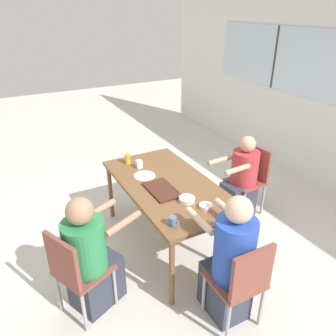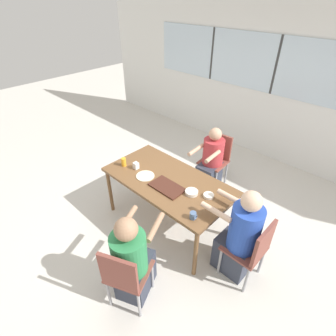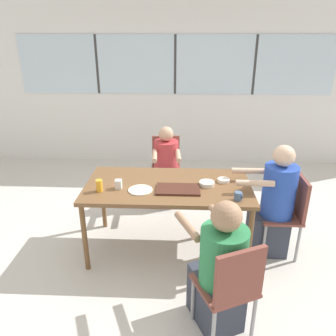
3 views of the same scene
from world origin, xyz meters
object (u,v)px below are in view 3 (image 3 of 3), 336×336
person_man_blue_shirt (219,272)px  bowl_cereal (224,180)px  chair_for_man_teal_shirt (289,209)px  coffee_mug (238,196)px  milk_carton_small (118,184)px  chair_for_woman_green_shirt (166,162)px  person_woman_green_shirt (166,170)px  juice_glass (99,186)px  chair_for_man_blue_shirt (231,285)px  bowl_white_shallow (207,184)px  person_man_teal_shirt (273,207)px

person_man_blue_shirt → bowl_cereal: 1.12m
person_man_blue_shirt → chair_for_man_teal_shirt: bearing=26.3°
coffee_mug → milk_carton_small: bearing=170.4°
chair_for_woman_green_shirt → bowl_cereal: bearing=115.6°
person_woman_green_shirt → juice_glass: size_ratio=8.90×
chair_for_man_blue_shirt → chair_for_woman_green_shirt: bearing=80.0°
person_man_blue_shirt → bowl_white_shallow: (-0.04, 0.98, 0.29)m
person_woman_green_shirt → juice_glass: (-0.58, -1.26, 0.35)m
chair_for_man_teal_shirt → person_man_blue_shirt: bearing=140.7°
person_woman_green_shirt → person_man_blue_shirt: size_ratio=0.95×
bowl_cereal → person_man_teal_shirt: bearing=-10.9°
person_man_teal_shirt → milk_carton_small: 1.59m
person_woman_green_shirt → milk_carton_small: 1.30m
milk_carton_small → bowl_white_shallow: size_ratio=0.59×
person_man_blue_shirt → coffee_mug: 0.78m
chair_for_woman_green_shirt → milk_carton_small: (-0.40, -1.36, 0.29)m
coffee_mug → chair_for_man_teal_shirt: bearing=26.7°
chair_for_man_teal_shirt → bowl_white_shallow: bearing=90.2°
person_man_teal_shirt → juice_glass: (-1.74, -0.17, 0.28)m
chair_for_man_teal_shirt → milk_carton_small: chair_for_man_teal_shirt is taller
person_man_teal_shirt → milk_carton_small: (-1.56, -0.11, 0.27)m
coffee_mug → juice_glass: juice_glass is taller
bowl_white_shallow → coffee_mug: bearing=-48.5°
chair_for_woman_green_shirt → bowl_white_shallow: chair_for_woman_green_shirt is taller
person_woman_green_shirt → person_man_teal_shirt: size_ratio=0.88×
chair_for_man_blue_shirt → person_woman_green_shirt: (-0.58, 2.22, -0.05)m
chair_for_man_blue_shirt → juice_glass: 1.53m
chair_for_man_blue_shirt → person_man_blue_shirt: size_ratio=0.78×
person_woman_green_shirt → coffee_mug: size_ratio=13.14×
chair_for_man_blue_shirt → bowl_cereal: (0.07, 1.23, 0.26)m
bowl_cereal → person_woman_green_shirt: bearing=123.1°
person_man_teal_shirt → bowl_white_shallow: bearing=90.3°
person_woman_green_shirt → person_man_blue_shirt: bearing=100.0°
chair_for_woman_green_shirt → bowl_cereal: size_ratio=6.98×
juice_glass → bowl_white_shallow: 1.06m
chair_for_woman_green_shirt → milk_carton_small: chair_for_woman_green_shirt is taller
juice_glass → chair_for_woman_green_shirt: bearing=68.2°
coffee_mug → milk_carton_small: (-1.14, 0.19, 0.01)m
person_man_blue_shirt → person_man_teal_shirt: person_man_teal_shirt is taller
bowl_white_shallow → bowl_cereal: bearing=28.0°
coffee_mug → person_man_teal_shirt: bearing=35.1°
chair_for_man_blue_shirt → person_woman_green_shirt: size_ratio=0.82×
person_man_teal_shirt → coffee_mug: bearing=125.7°
person_woman_green_shirt → bowl_cereal: (0.64, -0.99, 0.31)m
chair_for_man_blue_shirt → bowl_white_shallow: bearing=71.8°
person_man_blue_shirt → juice_glass: (-1.09, 0.80, 0.33)m
chair_for_man_blue_shirt → person_man_teal_shirt: (0.58, 1.13, 0.02)m
chair_for_man_blue_shirt → bowl_cereal: chair_for_man_blue_shirt is taller
person_man_blue_shirt → bowl_cereal: size_ratio=8.99×
chair_for_woman_green_shirt → chair_for_man_blue_shirt: size_ratio=1.00×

